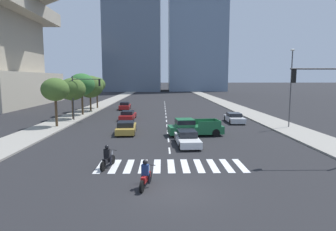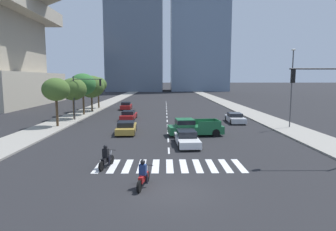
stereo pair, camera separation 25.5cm
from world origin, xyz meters
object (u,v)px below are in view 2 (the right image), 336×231
at_px(motorcycle_lead, 106,158).
at_px(motorcycle_trailing, 143,176).
at_px(sedan_white_0, 187,138).
at_px(sedan_silver_3, 235,118).
at_px(sedan_red_1, 126,106).
at_px(traffic_signal_near, 336,94).
at_px(street_tree_nearest, 56,90).
at_px(street_tree_third, 83,84).
at_px(traffic_signal_far, 84,90).
at_px(street_tree_fifth, 98,85).
at_px(street_lamp_east, 292,83).
at_px(street_tree_fourth, 91,87).
at_px(sedan_red_4, 129,115).
at_px(sedan_gold_2, 126,128).
at_px(street_tree_second, 73,89).
at_px(pickup_truck, 193,127).

height_order(motorcycle_lead, motorcycle_trailing, same).
height_order(sedan_white_0, sedan_silver_3, sedan_white_0).
bearing_deg(sedan_red_1, traffic_signal_near, -153.86).
relative_size(sedan_silver_3, street_tree_nearest, 0.85).
relative_size(motorcycle_trailing, street_tree_third, 0.33).
xyz_separation_m(motorcycle_trailing, traffic_signal_far, (-9.48, 23.88, 3.49)).
bearing_deg(sedan_red_1, street_tree_fifth, 73.17).
height_order(traffic_signal_near, street_lamp_east, street_lamp_east).
bearing_deg(street_tree_fourth, street_tree_fifth, 90.00).
relative_size(sedan_red_4, street_tree_fourth, 0.81).
relative_size(sedan_white_0, sedan_silver_3, 1.01).
height_order(sedan_gold_2, traffic_signal_far, traffic_signal_far).
bearing_deg(street_tree_third, sedan_red_4, -30.93).
relative_size(street_lamp_east, street_tree_fifth, 1.52).
relative_size(sedan_silver_3, street_tree_fourth, 0.79).
height_order(street_tree_fourth, street_tree_fifth, street_tree_fourth).
height_order(sedan_gold_2, street_tree_third, street_tree_third).
distance_m(motorcycle_trailing, street_tree_third, 31.99).
distance_m(sedan_red_1, sedan_red_4, 13.29).
bearing_deg(street_tree_fourth, street_tree_second, -90.00).
bearing_deg(street_tree_fifth, street_tree_fourth, -90.00).
height_order(motorcycle_trailing, traffic_signal_near, traffic_signal_near).
bearing_deg(sedan_silver_3, sedan_red_1, -134.29).
height_order(sedan_silver_3, traffic_signal_near, traffic_signal_near).
bearing_deg(traffic_signal_near, traffic_signal_far, -42.04).
height_order(sedan_red_4, street_tree_nearest, street_tree_nearest).
bearing_deg(sedan_red_1, street_tree_fourth, 122.53).
height_order(street_lamp_east, street_tree_second, street_lamp_east).
relative_size(street_tree_nearest, street_tree_third, 0.89).
height_order(motorcycle_trailing, street_tree_fourth, street_tree_fourth).
xyz_separation_m(sedan_gold_2, street_tree_third, (-8.41, 14.58, 4.14)).
bearing_deg(motorcycle_lead, street_tree_third, 32.04).
bearing_deg(motorcycle_lead, pickup_truck, -18.29).
xyz_separation_m(sedan_silver_3, street_tree_third, (-21.36, 7.47, 4.14)).
distance_m(motorcycle_trailing, sedan_white_0, 10.03).
relative_size(street_tree_second, street_tree_third, 0.89).
distance_m(motorcycle_trailing, street_tree_fourth, 36.66).
xyz_separation_m(motorcycle_lead, sedan_silver_3, (12.67, 18.81, -0.02)).
bearing_deg(motorcycle_lead, sedan_red_4, 17.14).
relative_size(traffic_signal_near, street_tree_second, 1.17).
relative_size(sedan_red_1, street_tree_second, 0.86).
height_order(sedan_white_0, street_tree_fifth, street_tree_fifth).
relative_size(traffic_signal_far, street_tree_nearest, 1.04).
distance_m(street_tree_nearest, street_tree_third, 10.96).
height_order(sedan_red_1, sedan_red_4, sedan_red_1).
relative_size(traffic_signal_far, street_tree_fourth, 0.97).
distance_m(sedan_white_0, street_tree_third, 24.95).
height_order(sedan_white_0, street_tree_third, street_tree_third).
bearing_deg(sedan_white_0, traffic_signal_far, -142.45).
distance_m(sedan_white_0, sedan_gold_2, 8.00).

